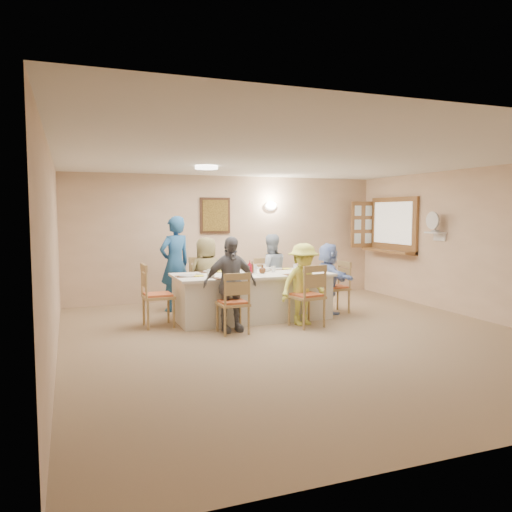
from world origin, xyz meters
name	(u,v)px	position (x,y,z in m)	size (l,w,h in m)	color
ground	(304,338)	(0.00, 0.00, 0.00)	(7.00, 7.00, 0.00)	#A18460
room_walls	(305,230)	(0.00, 0.00, 1.51)	(7.00, 7.00, 7.00)	tan
wall_picture	(215,216)	(-0.30, 3.46, 1.70)	(0.62, 0.05, 0.72)	#442517
wall_sconce	(271,206)	(0.90, 3.44, 1.90)	(0.26, 0.09, 0.18)	white
ceiling_light	(206,168)	(-1.00, 1.50, 2.47)	(0.36, 0.36, 0.05)	white
serving_hatch	(394,225)	(3.21, 2.40, 1.50)	(0.06, 1.50, 1.15)	brown
hatch_sill	(388,251)	(3.09, 2.40, 0.97)	(0.30, 1.50, 0.05)	brown
shutter_door	(362,225)	(2.95, 3.16, 1.50)	(0.55, 0.04, 1.00)	brown
fan_shelf	(435,233)	(3.13, 1.05, 1.40)	(0.22, 0.36, 0.03)	white
desk_fan	(434,224)	(3.10, 1.05, 1.55)	(0.30, 0.30, 0.28)	#A5A5A8
dining_table	(252,296)	(-0.25, 1.43, 0.38)	(2.58, 1.09, 0.76)	silver
chair_back_left	(205,285)	(-0.85, 2.23, 0.49)	(0.47, 0.47, 0.98)	tan
chair_back_right	(268,283)	(0.35, 2.23, 0.46)	(0.44, 0.44, 0.92)	tan
chair_front_left	(233,302)	(-0.85, 0.63, 0.46)	(0.44, 0.44, 0.91)	tan
chair_front_right	(307,295)	(0.35, 0.63, 0.49)	(0.47, 0.47, 0.98)	tan
chair_left_end	(158,295)	(-1.80, 1.43, 0.49)	(0.47, 0.47, 0.99)	tan
chair_right_end	(335,287)	(1.30, 1.43, 0.45)	(0.44, 0.44, 0.91)	tan
diner_back_left	(206,275)	(-0.85, 2.11, 0.67)	(0.72, 0.52, 1.34)	olive
diner_back_right	(270,272)	(0.35, 2.11, 0.69)	(0.71, 0.58, 1.37)	#99AABD
diner_front_left	(230,284)	(-0.85, 0.75, 0.71)	(0.85, 0.39, 1.41)	slate
diner_front_right	(303,284)	(0.35, 0.75, 0.64)	(0.91, 0.63, 1.28)	#F2F85E
diner_right_end	(328,278)	(1.17, 1.43, 0.62)	(0.37, 1.15, 1.23)	#8BA9EB
caregiver	(175,264)	(-1.30, 2.58, 0.85)	(0.73, 0.62, 1.70)	#23568C
placemat_fl	(225,278)	(-0.85, 1.01, 0.76)	(0.35, 0.26, 0.01)	#472B19
plate_fl	(225,277)	(-0.85, 1.01, 0.77)	(0.23, 0.23, 0.01)	white
napkin_fl	(237,277)	(-0.67, 0.96, 0.77)	(0.14, 0.14, 0.01)	#F9F134
placemat_fr	(296,275)	(0.35, 1.01, 0.76)	(0.37, 0.27, 0.01)	#472B19
plate_fr	(296,274)	(0.35, 1.01, 0.77)	(0.23, 0.23, 0.01)	white
napkin_fr	(308,274)	(0.53, 0.96, 0.77)	(0.14, 0.14, 0.01)	#F9F134
placemat_bl	(210,272)	(-0.85, 1.85, 0.76)	(0.34, 0.25, 0.01)	#472B19
plate_bl	(210,271)	(-0.85, 1.85, 0.77)	(0.25, 0.25, 0.02)	white
napkin_bl	(221,271)	(-0.67, 1.80, 0.77)	(0.15, 0.15, 0.01)	#F9F134
placemat_br	(276,269)	(0.35, 1.85, 0.76)	(0.35, 0.26, 0.01)	#472B19
plate_br	(276,269)	(0.35, 1.85, 0.77)	(0.23, 0.23, 0.01)	white
napkin_br	(286,269)	(0.53, 1.80, 0.77)	(0.15, 0.15, 0.01)	#F9F134
placemat_le	(187,276)	(-1.35, 1.43, 0.76)	(0.34, 0.26, 0.01)	#472B19
plate_le	(187,276)	(-1.35, 1.43, 0.77)	(0.26, 0.26, 0.02)	white
napkin_le	(199,276)	(-1.17, 1.38, 0.77)	(0.15, 0.15, 0.01)	#F9F134
placemat_re	(313,271)	(0.87, 1.43, 0.76)	(0.35, 0.26, 0.01)	#472B19
plate_re	(313,270)	(0.87, 1.43, 0.77)	(0.25, 0.25, 0.02)	white
napkin_re	(324,270)	(1.05, 1.38, 0.77)	(0.13, 0.13, 0.01)	#F9F134
teacup_a	(212,275)	(-1.03, 1.11, 0.80)	(0.10, 0.10, 0.08)	white
teacup_b	(265,267)	(0.19, 1.97, 0.80)	(0.11, 0.11, 0.08)	white
bowl_a	(245,274)	(-0.47, 1.21, 0.79)	(0.26, 0.26, 0.05)	white
bowl_b	(265,269)	(0.06, 1.65, 0.79)	(0.28, 0.28, 0.07)	white
condiment_ketchup	(250,267)	(-0.31, 1.41, 0.87)	(0.09, 0.09, 0.22)	#A70E20
condiment_brown	(252,267)	(-0.23, 1.50, 0.86)	(0.10, 0.10, 0.19)	#4D2B14
condiment_malt	(262,269)	(-0.10, 1.37, 0.83)	(0.13, 0.13, 0.14)	#4D2B14
drinking_glass	(243,270)	(-0.40, 1.48, 0.82)	(0.06, 0.06, 0.10)	silver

